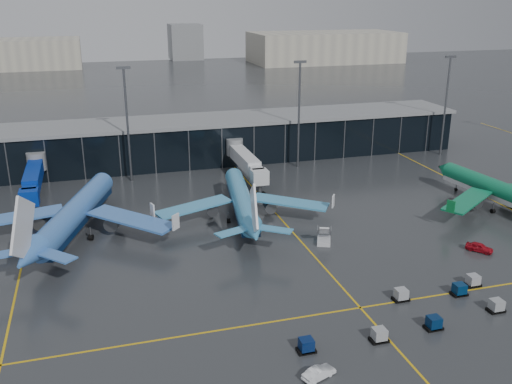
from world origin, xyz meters
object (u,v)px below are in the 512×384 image
object	(u,v)px
airliner_klm_near	(241,188)
service_van_white	(319,373)
mobile_airstair	(324,239)
baggage_carts	(424,310)
airliner_arkefly	(74,199)
service_van_red	(479,247)
airliner_aer_lingus	(500,180)

from	to	relation	value
airliner_klm_near	service_van_white	size ratio (longest dim) A/B	9.62
airliner_klm_near	mobile_airstair	xyz separation A→B (m)	(10.43, -14.93, -5.17)
airliner_klm_near	baggage_carts	xyz separation A→B (m)	(14.25, -39.81, -5.18)
airliner_arkefly	service_van_white	xyz separation A→B (m)	(25.57, -48.64, -6.10)
airliner_klm_near	service_van_red	distance (m)	42.30
baggage_carts	airliner_klm_near	bearing A→B (deg)	109.70
airliner_arkefly	airliner_klm_near	size ratio (longest dim) A/B	1.14
airliner_klm_near	service_van_red	xyz separation A→B (m)	(33.64, -25.12, -5.21)
airliner_klm_near	baggage_carts	world-z (taller)	airliner_klm_near
airliner_aer_lingus	service_van_white	bearing A→B (deg)	-150.62
airliner_arkefly	airliner_aer_lingus	size ratio (longest dim) A/B	1.15
airliner_arkefly	airliner_klm_near	world-z (taller)	airliner_arkefly
mobile_airstair	service_van_white	world-z (taller)	mobile_airstair
baggage_carts	service_van_red	size ratio (longest dim) A/B	7.24
airliner_aer_lingus	baggage_carts	xyz separation A→B (m)	(-35.34, -31.02, -5.14)
baggage_carts	service_van_red	xyz separation A→B (m)	(19.38, 14.70, -0.03)
airliner_arkefly	baggage_carts	bearing A→B (deg)	-24.11
airliner_aer_lingus	service_van_white	world-z (taller)	airliner_aer_lingus
mobile_airstair	airliner_klm_near	bearing A→B (deg)	148.28
airliner_klm_near	service_van_white	world-z (taller)	airliner_klm_near
airliner_aer_lingus	baggage_carts	size ratio (longest dim) A/B	1.23
airliner_klm_near	service_van_red	world-z (taller)	airliner_klm_near
mobile_airstair	service_van_white	distance (m)	36.22
airliner_arkefly	service_van_red	size ratio (longest dim) A/B	10.24
service_van_red	airliner_klm_near	bearing A→B (deg)	104.59
mobile_airstair	service_van_red	distance (m)	25.34
airliner_aer_lingus	service_van_red	xyz separation A→B (m)	(-15.96, -16.32, -5.16)
airliner_arkefly	baggage_carts	size ratio (longest dim) A/B	1.41
service_van_red	baggage_carts	bearing A→B (deg)	178.51
airliner_klm_near	baggage_carts	distance (m)	42.61
airliner_arkefly	mobile_airstair	size ratio (longest dim) A/B	11.56
airliner_arkefly	service_van_red	world-z (taller)	airliner_arkefly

